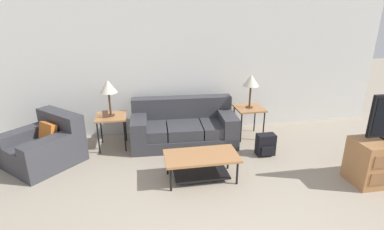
{
  "coord_description": "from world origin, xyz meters",
  "views": [
    {
      "loc": [
        -0.85,
        -1.36,
        2.45
      ],
      "look_at": [
        -0.03,
        3.13,
        0.8
      ],
      "focal_mm": 28.0,
      "sensor_mm": 36.0,
      "label": 1
    }
  ],
  "objects_px": {
    "coffee_table": "(201,161)",
    "table_lamp_right": "(251,81)",
    "side_table_left": "(111,119)",
    "table_lamp_left": "(108,87)",
    "couch": "(183,128)",
    "side_table_right": "(249,111)",
    "backpack": "(266,145)",
    "armchair": "(45,147)"
  },
  "relations": [
    {
      "from": "table_lamp_left",
      "to": "table_lamp_right",
      "type": "distance_m",
      "value": 2.62
    },
    {
      "from": "table_lamp_left",
      "to": "table_lamp_right",
      "type": "bearing_deg",
      "value": 0.0
    },
    {
      "from": "armchair",
      "to": "side_table_left",
      "type": "distance_m",
      "value": 1.16
    },
    {
      "from": "armchair",
      "to": "table_lamp_left",
      "type": "height_order",
      "value": "table_lamp_left"
    },
    {
      "from": "side_table_right",
      "to": "backpack",
      "type": "xyz_separation_m",
      "value": [
        0.03,
        -0.81,
        -0.36
      ]
    },
    {
      "from": "table_lamp_right",
      "to": "table_lamp_left",
      "type": "bearing_deg",
      "value": 180.0
    },
    {
      "from": "table_lamp_left",
      "to": "backpack",
      "type": "xyz_separation_m",
      "value": [
        2.65,
        -0.81,
        -0.95
      ]
    },
    {
      "from": "coffee_table",
      "to": "table_lamp_right",
      "type": "bearing_deg",
      "value": 48.07
    },
    {
      "from": "side_table_right",
      "to": "coffee_table",
      "type": "bearing_deg",
      "value": -131.93
    },
    {
      "from": "table_lamp_right",
      "to": "backpack",
      "type": "height_order",
      "value": "table_lamp_right"
    },
    {
      "from": "armchair",
      "to": "backpack",
      "type": "distance_m",
      "value": 3.72
    },
    {
      "from": "couch",
      "to": "armchair",
      "type": "relative_size",
      "value": 1.4
    },
    {
      "from": "side_table_left",
      "to": "table_lamp_left",
      "type": "height_order",
      "value": "table_lamp_left"
    },
    {
      "from": "table_lamp_right",
      "to": "coffee_table",
      "type": "bearing_deg",
      "value": -131.93
    },
    {
      "from": "couch",
      "to": "table_lamp_left",
      "type": "bearing_deg",
      "value": 178.35
    },
    {
      "from": "armchair",
      "to": "couch",
      "type": "bearing_deg",
      "value": 9.16
    },
    {
      "from": "backpack",
      "to": "coffee_table",
      "type": "bearing_deg",
      "value": -155.48
    },
    {
      "from": "table_lamp_left",
      "to": "backpack",
      "type": "distance_m",
      "value": 2.92
    },
    {
      "from": "couch",
      "to": "coffee_table",
      "type": "relative_size",
      "value": 1.8
    },
    {
      "from": "table_lamp_left",
      "to": "table_lamp_right",
      "type": "xyz_separation_m",
      "value": [
        2.62,
        0.0,
        0.0
      ]
    },
    {
      "from": "couch",
      "to": "table_lamp_left",
      "type": "xyz_separation_m",
      "value": [
        -1.31,
        0.04,
        0.84
      ]
    },
    {
      "from": "coffee_table",
      "to": "table_lamp_left",
      "type": "xyz_separation_m",
      "value": [
        -1.37,
        1.39,
        0.84
      ]
    },
    {
      "from": "armchair",
      "to": "table_lamp_right",
      "type": "height_order",
      "value": "table_lamp_right"
    },
    {
      "from": "side_table_left",
      "to": "table_lamp_left",
      "type": "relative_size",
      "value": 0.94
    },
    {
      "from": "side_table_right",
      "to": "backpack",
      "type": "relative_size",
      "value": 1.61
    },
    {
      "from": "couch",
      "to": "backpack",
      "type": "bearing_deg",
      "value": -29.97
    },
    {
      "from": "coffee_table",
      "to": "backpack",
      "type": "relative_size",
      "value": 2.86
    },
    {
      "from": "armchair",
      "to": "backpack",
      "type": "height_order",
      "value": "armchair"
    },
    {
      "from": "table_lamp_left",
      "to": "side_table_left",
      "type": "bearing_deg",
      "value": -80.54
    },
    {
      "from": "armchair",
      "to": "table_lamp_left",
      "type": "xyz_separation_m",
      "value": [
        1.05,
        0.42,
        0.85
      ]
    },
    {
      "from": "armchair",
      "to": "backpack",
      "type": "relative_size",
      "value": 3.69
    },
    {
      "from": "armchair",
      "to": "table_lamp_left",
      "type": "bearing_deg",
      "value": 21.71
    },
    {
      "from": "side_table_left",
      "to": "side_table_right",
      "type": "distance_m",
      "value": 2.62
    },
    {
      "from": "side_table_right",
      "to": "table_lamp_left",
      "type": "height_order",
      "value": "table_lamp_left"
    },
    {
      "from": "side_table_right",
      "to": "backpack",
      "type": "distance_m",
      "value": 0.89
    },
    {
      "from": "armchair",
      "to": "backpack",
      "type": "xyz_separation_m",
      "value": [
        3.7,
        -0.39,
        -0.1
      ]
    },
    {
      "from": "couch",
      "to": "armchair",
      "type": "height_order",
      "value": "couch"
    },
    {
      "from": "table_lamp_right",
      "to": "side_table_left",
      "type": "bearing_deg",
      "value": -180.0
    },
    {
      "from": "couch",
      "to": "side_table_right",
      "type": "xyz_separation_m",
      "value": [
        1.31,
        0.04,
        0.26
      ]
    },
    {
      "from": "couch",
      "to": "side_table_right",
      "type": "distance_m",
      "value": 1.33
    },
    {
      "from": "side_table_right",
      "to": "table_lamp_right",
      "type": "height_order",
      "value": "table_lamp_right"
    },
    {
      "from": "side_table_right",
      "to": "table_lamp_left",
      "type": "distance_m",
      "value": 2.68
    }
  ]
}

